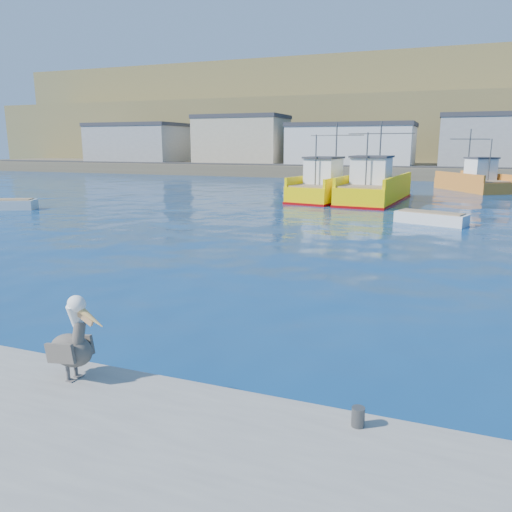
{
  "coord_description": "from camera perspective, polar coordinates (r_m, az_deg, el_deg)",
  "views": [
    {
      "loc": [
        3.97,
        -10.22,
        4.62
      ],
      "look_at": [
        -1.27,
        3.53,
        1.31
      ],
      "focal_mm": 35.0,
      "sensor_mm": 36.0,
      "label": 1
    }
  ],
  "objects": [
    {
      "name": "dock_bollards",
      "position": [
        8.58,
        -4.98,
        -14.93
      ],
      "size": [
        36.2,
        0.2,
        0.3
      ],
      "color": "#4C4C4C",
      "rests_on": "dock"
    },
    {
      "name": "skiff_mid",
      "position": [
        31.32,
        19.35,
        4.0
      ],
      "size": [
        4.29,
        2.64,
        0.88
      ],
      "color": "silver",
      "rests_on": "ground"
    },
    {
      "name": "boat_orange",
      "position": [
        54.94,
        23.59,
        7.9
      ],
      "size": [
        7.21,
        8.92,
        6.11
      ],
      "color": "#C56D23",
      "rests_on": "ground"
    },
    {
      "name": "trawler_yellow_a",
      "position": [
        43.03,
        8.34,
        7.72
      ],
      "size": [
        5.36,
        11.01,
        6.42
      ],
      "color": "#FFD800",
      "rests_on": "ground"
    },
    {
      "name": "pelican",
      "position": [
        9.5,
        -20.22,
        -9.38
      ],
      "size": [
        1.29,
        0.57,
        1.59
      ],
      "color": "#595451",
      "rests_on": "dock"
    },
    {
      "name": "ground",
      "position": [
        11.9,
        -0.33,
        -10.17
      ],
      "size": [
        260.0,
        260.0,
        0.0
      ],
      "primitive_type": "plane",
      "color": "navy",
      "rests_on": "ground"
    },
    {
      "name": "skiff_left",
      "position": [
        40.45,
        -26.78,
        5.19
      ],
      "size": [
        4.47,
        3.11,
        0.92
      ],
      "color": "silver",
      "rests_on": "ground"
    },
    {
      "name": "far_shore",
      "position": [
        119.57,
        19.58,
        14.06
      ],
      "size": [
        200.0,
        81.0,
        24.0
      ],
      "color": "brown",
      "rests_on": "ground"
    },
    {
      "name": "trawler_yellow_b",
      "position": [
        42.24,
        13.37,
        7.49
      ],
      "size": [
        5.43,
        11.77,
        6.54
      ],
      "color": "#FFD800",
      "rests_on": "ground"
    }
  ]
}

